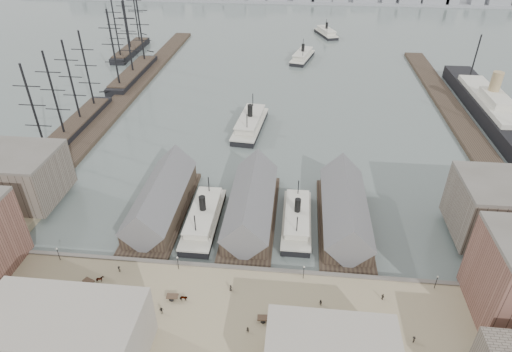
# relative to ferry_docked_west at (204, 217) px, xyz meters

# --- Properties ---
(ground) EXTENTS (900.00, 900.00, 0.00)m
(ground) POSITION_rel_ferry_docked_west_xyz_m (13.00, -12.85, -2.34)
(ground) COLOR #505D59
(ground) RESTS_ON ground
(quay) EXTENTS (180.00, 30.00, 2.00)m
(quay) POSITION_rel_ferry_docked_west_xyz_m (13.00, -32.85, -1.34)
(quay) COLOR gray
(quay) RESTS_ON ground
(seawall) EXTENTS (180.00, 1.20, 2.30)m
(seawall) POSITION_rel_ferry_docked_west_xyz_m (13.00, -18.05, -1.19)
(seawall) COLOR #59544C
(seawall) RESTS_ON ground
(west_wharf) EXTENTS (10.00, 220.00, 1.60)m
(west_wharf) POSITION_rel_ferry_docked_west_xyz_m (-55.00, 87.15, -1.54)
(west_wharf) COLOR #2D231C
(west_wharf) RESTS_ON ground
(east_wharf) EXTENTS (10.00, 180.00, 1.60)m
(east_wharf) POSITION_rel_ferry_docked_west_xyz_m (91.00, 77.15, -1.54)
(east_wharf) COLOR #2D231C
(east_wharf) RESTS_ON ground
(ferry_shed_west) EXTENTS (14.00, 42.00, 12.60)m
(ferry_shed_west) POSITION_rel_ferry_docked_west_xyz_m (-13.00, 4.03, 2.30)
(ferry_shed_west) COLOR #2D231C
(ferry_shed_west) RESTS_ON ground
(ferry_shed_center) EXTENTS (14.00, 42.00, 12.60)m
(ferry_shed_center) POSITION_rel_ferry_docked_west_xyz_m (13.00, 4.03, 2.30)
(ferry_shed_center) COLOR #2D231C
(ferry_shed_center) RESTS_ON ground
(ferry_shed_east) EXTENTS (14.00, 42.00, 12.60)m
(ferry_shed_east) POSITION_rel_ferry_docked_west_xyz_m (39.00, 4.03, 2.30)
(ferry_shed_east) COLOR #2D231C
(ferry_shed_east) RESTS_ON ground
(warehouse_west_back) EXTENTS (26.00, 20.00, 14.00)m
(warehouse_west_back) POSITION_rel_ferry_docked_west_xyz_m (-57.00, 5.15, 6.66)
(warehouse_west_back) COLOR #60564C
(warehouse_west_back) RESTS_ON west_land
(warehouse_east_back) EXTENTS (28.00, 20.00, 15.00)m
(warehouse_east_back) POSITION_rel_ferry_docked_west_xyz_m (81.00, 2.15, 7.16)
(warehouse_east_back) COLOR #60564C
(warehouse_east_back) RESTS_ON east_land
(street_bldg_west) EXTENTS (30.00, 16.00, 12.00)m
(street_bldg_west) POSITION_rel_ferry_docked_west_xyz_m (-17.00, -44.85, 5.66)
(street_bldg_west) COLOR gray
(street_bldg_west) RESTS_ON quay
(lamp_post_far_w) EXTENTS (0.44, 0.44, 3.92)m
(lamp_post_far_w) POSITION_rel_ferry_docked_west_xyz_m (-32.00, -19.85, 2.37)
(lamp_post_far_w) COLOR black
(lamp_post_far_w) RESTS_ON quay
(lamp_post_near_w) EXTENTS (0.44, 0.44, 3.92)m
(lamp_post_near_w) POSITION_rel_ferry_docked_west_xyz_m (-2.00, -19.85, 2.37)
(lamp_post_near_w) COLOR black
(lamp_post_near_w) RESTS_ON quay
(lamp_post_near_e) EXTENTS (0.44, 0.44, 3.92)m
(lamp_post_near_e) POSITION_rel_ferry_docked_west_xyz_m (28.00, -19.85, 2.37)
(lamp_post_near_e) COLOR black
(lamp_post_near_e) RESTS_ON quay
(lamp_post_far_e) EXTENTS (0.44, 0.44, 3.92)m
(lamp_post_far_e) POSITION_rel_ferry_docked_west_xyz_m (58.00, -19.85, 2.37)
(lamp_post_far_e) COLOR black
(lamp_post_far_e) RESTS_ON quay
(ferry_docked_west) EXTENTS (8.39, 27.96, 9.98)m
(ferry_docked_west) POSITION_rel_ferry_docked_west_xyz_m (0.00, 0.00, 0.00)
(ferry_docked_west) COLOR black
(ferry_docked_west) RESTS_ON ground
(ferry_docked_east) EXTENTS (7.90, 26.33, 9.40)m
(ferry_docked_east) POSITION_rel_ferry_docked_west_xyz_m (26.00, 2.28, -0.14)
(ferry_docked_east) COLOR black
(ferry_docked_east) RESTS_ON ground
(ferry_open_near) EXTENTS (12.21, 31.86, 11.12)m
(ferry_open_near) POSITION_rel_ferry_docked_west_xyz_m (6.20, 60.57, 0.27)
(ferry_open_near) COLOR black
(ferry_open_near) RESTS_ON ground
(ferry_open_mid) EXTENTS (14.59, 28.32, 9.70)m
(ferry_open_mid) POSITION_rel_ferry_docked_west_xyz_m (25.92, 151.67, -0.07)
(ferry_open_mid) COLOR black
(ferry_open_mid) RESTS_ON ground
(ferry_open_far) EXTENTS (16.20, 27.04, 9.26)m
(ferry_open_far) POSITION_rel_ferry_docked_west_xyz_m (41.20, 205.89, -0.17)
(ferry_open_far) COLOR black
(ferry_open_far) RESTS_ON ground
(sailing_ship_near) EXTENTS (8.38, 57.70, 34.43)m
(sailing_ship_near) POSITION_rel_ferry_docked_west_xyz_m (-62.30, 50.30, 0.19)
(sailing_ship_near) COLOR black
(sailing_ship_near) RESTS_ON ground
(sailing_ship_mid) EXTENTS (9.17, 52.99, 37.70)m
(sailing_ship_mid) POSITION_rel_ferry_docked_west_xyz_m (-60.04, 112.80, 0.36)
(sailing_ship_mid) COLOR black
(sailing_ship_mid) RESTS_ON ground
(sailing_ship_far) EXTENTS (8.32, 46.23, 34.21)m
(sailing_ship_far) POSITION_rel_ferry_docked_west_xyz_m (-76.35, 154.26, 0.13)
(sailing_ship_far) COLOR black
(sailing_ship_far) RESTS_ON ground
(ocean_steamer) EXTENTS (12.76, 93.22, 18.64)m
(ocean_steamer) POSITION_rel_ferry_docked_west_xyz_m (105.00, 84.71, 1.67)
(ocean_steamer) COLOR black
(ocean_steamer) RESTS_ON ground
(horse_cart_left) EXTENTS (4.82, 3.16, 1.65)m
(horse_cart_left) POSITION_rel_ferry_docked_west_xyz_m (-19.69, -25.99, 0.49)
(horse_cart_left) COLOR black
(horse_cart_left) RESTS_ON quay
(horse_cart_center) EXTENTS (4.90, 1.68, 1.57)m
(horse_cart_center) POSITION_rel_ferry_docked_west_xyz_m (0.81, -29.30, 0.46)
(horse_cart_center) COLOR black
(horse_cart_center) RESTS_ON quay
(horse_cart_right) EXTENTS (4.71, 1.89, 1.70)m
(horse_cart_right) POSITION_rel_ferry_docked_west_xyz_m (21.77, -33.06, 0.51)
(horse_cart_right) COLOR black
(horse_cart_right) RESTS_ON quay
(pedestrian_0) EXTENTS (0.66, 0.75, 1.72)m
(pedestrian_0) POSITION_rel_ferry_docked_west_xyz_m (-42.11, -24.85, 0.52)
(pedestrian_0) COLOR black
(pedestrian_0) RESTS_ON quay
(pedestrian_1) EXTENTS (0.80, 0.93, 1.67)m
(pedestrian_1) POSITION_rel_ferry_docked_west_xyz_m (-30.27, -33.93, 0.50)
(pedestrian_1) COLOR black
(pedestrian_1) RESTS_ON quay
(pedestrian_2) EXTENTS (1.21, 1.11, 1.63)m
(pedestrian_2) POSITION_rel_ferry_docked_west_xyz_m (-15.86, -22.14, 0.47)
(pedestrian_2) COLOR black
(pedestrian_2) RESTS_ON quay
(pedestrian_3) EXTENTS (1.14, 0.87, 1.80)m
(pedestrian_3) POSITION_rel_ferry_docked_west_xyz_m (-2.30, -33.15, 0.56)
(pedestrian_3) COLOR black
(pedestrian_3) RESTS_ON quay
(pedestrian_4) EXTENTS (0.82, 0.95, 1.63)m
(pedestrian_4) POSITION_rel_ferry_docked_west_xyz_m (11.57, -25.28, 0.48)
(pedestrian_4) COLOR black
(pedestrian_4) RESTS_ON quay
(pedestrian_5) EXTENTS (0.64, 0.51, 1.56)m
(pedestrian_5) POSITION_rel_ferry_docked_west_xyz_m (16.75, -36.04, 0.44)
(pedestrian_5) COLOR black
(pedestrian_5) RESTS_ON quay
(pedestrian_6) EXTENTS (0.88, 0.96, 1.61)m
(pedestrian_6) POSITION_rel_ferry_docked_west_xyz_m (31.81, -27.53, 0.46)
(pedestrian_6) COLOR black
(pedestrian_6) RESTS_ON quay
(pedestrian_7) EXTENTS (0.68, 1.07, 1.58)m
(pedestrian_7) POSITION_rel_ferry_docked_west_xyz_m (50.20, -34.99, 0.45)
(pedestrian_7) COLOR black
(pedestrian_7) RESTS_ON quay
(pedestrian_8) EXTENTS (0.89, 1.02, 1.65)m
(pedestrian_8) POSITION_rel_ferry_docked_west_xyz_m (45.62, -24.43, 0.48)
(pedestrian_8) COLOR black
(pedestrian_8) RESTS_ON quay
(pedestrian_9) EXTENTS (0.59, 0.87, 1.74)m
(pedestrian_9) POSITION_rel_ferry_docked_west_xyz_m (61.73, -35.37, 0.53)
(pedestrian_9) COLOR black
(pedestrian_9) RESTS_ON quay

